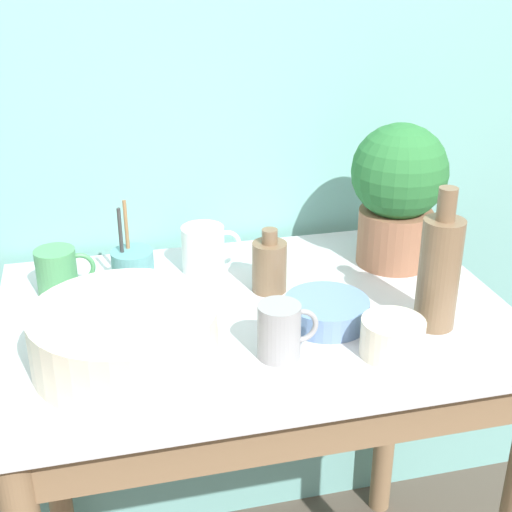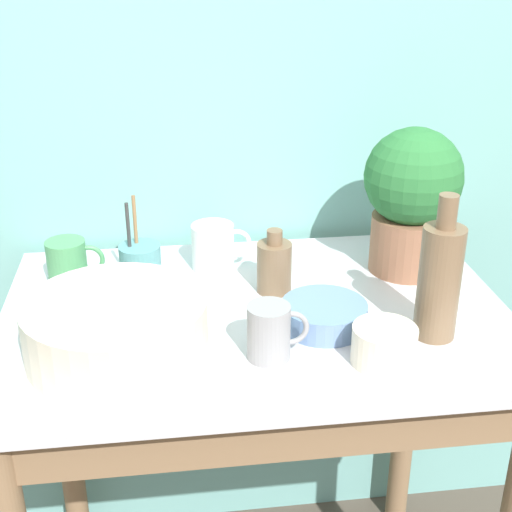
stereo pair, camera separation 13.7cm
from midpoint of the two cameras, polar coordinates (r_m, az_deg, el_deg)
wall_back at (r=1.68m, az=0.56°, el=11.65°), size 6.00×0.05×2.40m
counter_table at (r=1.51m, az=2.75°, el=-11.80°), size 1.01×0.69×0.89m
potted_plant at (r=1.57m, az=14.82°, el=4.69°), size 0.21×0.21×0.32m
bowl_wash_large at (r=1.27m, az=-8.11°, el=-5.84°), size 0.32×0.32×0.11m
bottle_tall at (r=1.34m, az=17.32°, el=-1.87°), size 0.08×0.08×0.28m
bottle_short at (r=1.47m, az=4.12°, el=-0.86°), size 0.07×0.07×0.14m
mug_green at (r=1.54m, az=-12.36°, el=-0.58°), size 0.12×0.08×0.10m
mug_white at (r=1.57m, az=-0.90°, el=0.69°), size 0.13×0.09×0.10m
mug_grey at (r=1.25m, az=4.09°, el=-6.17°), size 0.12×0.08×0.10m
bowl_small_cream at (r=1.27m, az=13.27°, el=-7.04°), size 0.11×0.11×0.07m
bowl_small_blue at (r=1.37m, az=8.32°, el=-4.77°), size 0.16×0.16×0.05m
utensil_cup at (r=1.51m, az=-6.70°, el=-0.76°), size 0.09×0.09×0.19m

